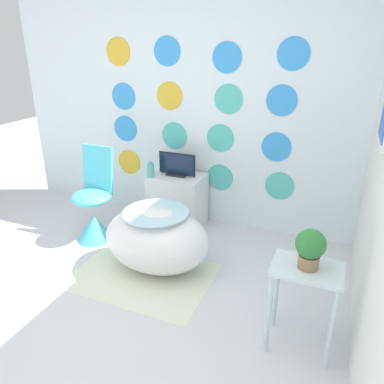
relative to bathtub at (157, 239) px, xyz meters
name	(u,v)px	position (x,y,z in m)	size (l,w,h in m)	color
ground_plane	(69,358)	(-0.05, -1.13, -0.28)	(12.00, 12.00, 0.00)	silver
wall_back_dotted	(198,100)	(-0.05, 1.06, 1.02)	(4.26, 0.05, 2.60)	white
rug	(143,276)	(-0.06, -0.18, -0.28)	(1.16, 0.84, 0.01)	silver
bathtub	(157,239)	(0.00, 0.00, 0.00)	(0.93, 0.67, 0.55)	white
chair	(94,212)	(-0.81, 0.22, 0.01)	(0.38, 0.38, 0.92)	#4CC6DB
tv_cabinet	(177,200)	(-0.18, 0.82, 0.00)	(0.56, 0.39, 0.56)	silver
tv	(177,166)	(-0.18, 0.82, 0.38)	(0.40, 0.12, 0.24)	black
vase	(151,170)	(-0.41, 0.68, 0.35)	(0.07, 0.07, 0.16)	#51B2AD
side_table	(305,287)	(1.26, -0.46, 0.18)	(0.42, 0.30, 0.60)	silver
potted_plant_left	(310,247)	(1.26, -0.46, 0.46)	(0.18, 0.18, 0.25)	#8C6B4C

